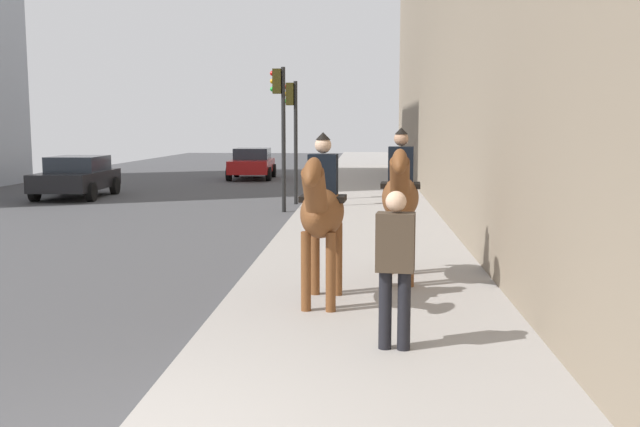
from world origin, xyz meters
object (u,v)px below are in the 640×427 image
Objects in this scene: car_near_lane at (77,176)px; traffic_light_near_curb at (280,116)px; pedestrian_greeting at (395,259)px; mounted_horse_far at (400,195)px; mounted_horse_near at (322,210)px; traffic_light_far_curb at (293,122)px; car_mid_lane at (252,163)px.

traffic_light_near_curb is (-3.70, -7.59, 2.01)m from car_near_lane.
pedestrian_greeting is 13.34m from traffic_light_near_curb.
mounted_horse_far reaches higher than pedestrian_greeting.
mounted_horse_far is at bearing 36.21° from car_near_lane.
mounted_horse_near is 1.35× the size of pedestrian_greeting.
traffic_light_far_curb reaches higher than pedestrian_greeting.
car_mid_lane is at bearing 12.73° from traffic_light_near_curb.
mounted_horse_far is 16.97m from car_near_lane.
mounted_horse_near is at bearing 9.00° from car_mid_lane.
mounted_horse_far is 1.38× the size of pedestrian_greeting.
car_near_lane is at bearing 38.95° from pedestrian_greeting.
traffic_light_far_curb is at bearing 16.94° from pedestrian_greeting.
pedestrian_greeting reaches higher than car_near_lane.
traffic_light_near_curb is (12.95, 2.75, 1.67)m from pedestrian_greeting.
pedestrian_greeting is at bearing 29.55° from car_near_lane.
mounted_horse_near reaches higher than pedestrian_greeting.
car_mid_lane is at bearing 15.83° from traffic_light_far_curb.
mounted_horse_far reaches higher than car_mid_lane.
pedestrian_greeting is at bearing 28.87° from mounted_horse_near.
mounted_horse_far reaches higher than car_near_lane.
mounted_horse_near is 2.10m from pedestrian_greeting.
car_mid_lane is (25.77, 5.65, -0.35)m from pedestrian_greeting.
mounted_horse_far reaches higher than mounted_horse_near.
pedestrian_greeting is at bearing 10.10° from car_mid_lane.
traffic_light_far_curb is (15.05, 2.61, 1.51)m from pedestrian_greeting.
traffic_light_near_curb reaches higher than car_mid_lane.
traffic_light_near_curb reaches higher than car_near_lane.
mounted_horse_near is at bearing -172.55° from traffic_light_far_curb.
mounted_horse_far is 23.15m from car_mid_lane.
car_near_lane is 1.01× the size of car_mid_lane.
traffic_light_near_curb is (11.06, 1.86, 1.37)m from mounted_horse_near.
mounted_horse_far is at bearing 3.50° from pedestrian_greeting.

